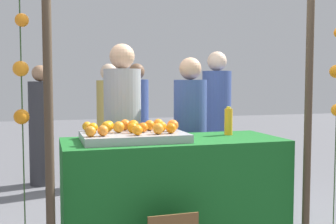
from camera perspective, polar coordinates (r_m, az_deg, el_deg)
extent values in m
cube|color=#196023|center=(3.27, 0.77, -11.54)|extent=(1.69, 0.70, 0.89)
cube|color=#9EA0A5|center=(3.11, -4.82, -3.42)|extent=(0.77, 0.54, 0.06)
sphere|color=orange|center=(2.92, -9.04, -2.58)|extent=(0.08, 0.08, 0.08)
sphere|color=orange|center=(3.22, -2.60, -1.87)|extent=(0.08, 0.08, 0.08)
sphere|color=orange|center=(3.14, -0.94, -2.04)|extent=(0.08, 0.08, 0.08)
sphere|color=orange|center=(3.18, 0.70, -1.87)|extent=(0.09, 0.09, 0.09)
sphere|color=orange|center=(3.04, 0.42, -2.28)|extent=(0.08, 0.08, 0.08)
sphere|color=orange|center=(3.31, -1.36, -1.68)|extent=(0.08, 0.08, 0.08)
sphere|color=orange|center=(2.99, -1.38, -2.33)|extent=(0.08, 0.08, 0.08)
sphere|color=orange|center=(3.23, -8.24, -1.91)|extent=(0.08, 0.08, 0.08)
sphere|color=orange|center=(3.13, -8.51, -2.06)|extent=(0.09, 0.09, 0.09)
sphere|color=orange|center=(3.10, -6.88, -2.10)|extent=(0.09, 0.09, 0.09)
sphere|color=orange|center=(3.25, -11.20, -1.96)|extent=(0.07, 0.07, 0.07)
sphere|color=orange|center=(3.07, -4.96, -2.21)|extent=(0.08, 0.08, 0.08)
sphere|color=orange|center=(2.93, -4.27, -2.53)|extent=(0.07, 0.07, 0.07)
sphere|color=orange|center=(3.10, -3.49, -2.18)|extent=(0.08, 0.08, 0.08)
sphere|color=orange|center=(3.27, -6.02, -1.77)|extent=(0.09, 0.09, 0.09)
sphere|color=orange|center=(2.89, -10.72, -2.68)|extent=(0.08, 0.08, 0.08)
sphere|color=orange|center=(3.13, -10.40, -2.17)|extent=(0.07, 0.07, 0.07)
sphere|color=orange|center=(3.21, -4.84, -1.87)|extent=(0.09, 0.09, 0.09)
cylinder|color=#F0A31E|center=(3.46, 8.41, -1.36)|extent=(0.07, 0.07, 0.22)
cylinder|color=yellow|center=(3.45, 8.43, 0.60)|extent=(0.04, 0.04, 0.02)
cylinder|color=#99999E|center=(3.77, -6.31, -5.12)|extent=(0.34, 0.34, 1.45)
sphere|color=tan|center=(3.73, -6.41, 7.70)|extent=(0.23, 0.23, 0.23)
cylinder|color=#384C8C|center=(3.94, 3.08, -5.39)|extent=(0.31, 0.31, 1.35)
sphere|color=tan|center=(3.89, 3.12, 6.04)|extent=(0.21, 0.21, 0.21)
cylinder|color=#333338|center=(5.57, -17.20, -2.85)|extent=(0.31, 0.31, 1.34)
sphere|color=#A87A59|center=(5.53, -17.37, 5.17)|extent=(0.21, 0.21, 0.21)
cylinder|color=#384C8C|center=(4.87, 6.75, -2.95)|extent=(0.34, 0.34, 1.46)
sphere|color=beige|center=(4.85, 6.83, 7.03)|extent=(0.23, 0.23, 0.23)
cylinder|color=tan|center=(5.31, -8.17, -2.97)|extent=(0.31, 0.31, 1.36)
sphere|color=beige|center=(5.27, -8.25, 5.52)|extent=(0.21, 0.21, 0.21)
cylinder|color=#384C8C|center=(5.53, -4.35, -2.59)|extent=(0.32, 0.32, 1.37)
sphere|color=brown|center=(5.49, -4.40, 5.64)|extent=(0.21, 0.21, 0.21)
cylinder|color=#473828|center=(2.62, -16.29, 0.33)|extent=(0.06, 0.06, 2.32)
cylinder|color=#473828|center=(3.21, 18.95, 0.94)|extent=(0.06, 0.06, 2.32)
cylinder|color=#2D4C23|center=(2.61, -19.55, -2.41)|extent=(0.01, 0.01, 2.08)
sphere|color=orange|center=(2.63, -19.68, 11.95)|extent=(0.08, 0.08, 0.08)
sphere|color=orange|center=(2.60, -19.81, 5.69)|extent=(0.09, 0.09, 0.09)
sphere|color=orange|center=(2.60, -19.71, -0.63)|extent=(0.09, 0.09, 0.09)
cylinder|color=#2D4C23|center=(3.31, 22.36, -1.16)|extent=(0.01, 0.01, 2.08)
sphere|color=orange|center=(3.30, 22.35, 5.24)|extent=(0.10, 0.10, 0.10)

